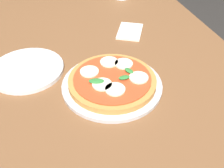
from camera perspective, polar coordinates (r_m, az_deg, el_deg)
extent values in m
cube|color=brown|center=(0.92, -1.12, 2.86)|extent=(1.42, 0.94, 0.04)
cube|color=brown|center=(1.64, -20.43, 2.78)|extent=(0.07, 0.07, 0.70)
cube|color=brown|center=(1.73, 5.91, 7.42)|extent=(0.07, 0.07, 0.70)
cylinder|color=silver|center=(0.82, 0.00, -0.21)|extent=(0.30, 0.30, 0.01)
cylinder|color=#C6843F|center=(0.81, 0.05, 0.63)|extent=(0.26, 0.26, 0.02)
cylinder|color=#CC4723|center=(0.81, 0.05, 1.24)|extent=(0.23, 0.23, 0.00)
cylinder|color=#F4EACC|center=(0.76, 0.66, -1.11)|extent=(0.06, 0.06, 0.00)
cylinder|color=#F4EACC|center=(0.80, 5.62, 1.35)|extent=(0.06, 0.06, 0.00)
cylinder|color=#F4EACC|center=(0.86, 2.47, 4.27)|extent=(0.06, 0.06, 0.00)
cylinder|color=#F4EACC|center=(0.86, -0.47, 4.67)|extent=(0.06, 0.06, 0.00)
cylinder|color=#F4EACC|center=(0.83, -4.75, 2.62)|extent=(0.06, 0.06, 0.00)
cylinder|color=#F4EACC|center=(0.78, -2.09, -0.07)|extent=(0.06, 0.06, 0.00)
ellipsoid|color=#337F38|center=(0.82, 3.58, 2.84)|extent=(0.04, 0.03, 0.00)
ellipsoid|color=#337F38|center=(0.78, -3.30, 0.66)|extent=(0.04, 0.05, 0.00)
ellipsoid|color=#337F38|center=(0.80, 2.57, 1.41)|extent=(0.02, 0.03, 0.00)
cylinder|color=white|center=(0.92, -17.35, 2.93)|extent=(0.24, 0.24, 0.01)
cube|color=white|center=(1.10, 3.77, 10.93)|extent=(0.16, 0.14, 0.01)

